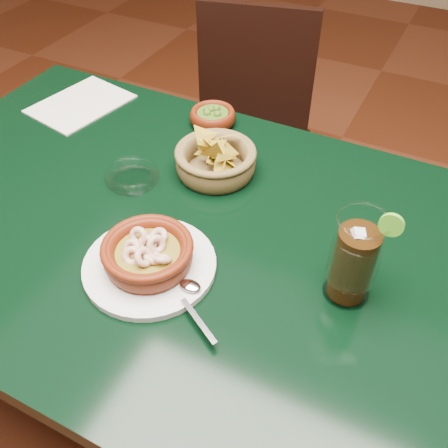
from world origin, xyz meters
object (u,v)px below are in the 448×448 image
at_px(chip_basket, 216,160).
at_px(cola_drink, 354,259).
at_px(shrimp_plate, 149,256).
at_px(dining_chair, 247,137).
at_px(dining_table, 167,253).

xyz_separation_m(chip_basket, cola_drink, (0.33, -0.19, 0.05)).
xyz_separation_m(shrimp_plate, chip_basket, (-0.02, 0.29, 0.00)).
relative_size(dining_chair, shrimp_plate, 2.95).
height_order(dining_chair, shrimp_plate, dining_chair).
relative_size(dining_table, shrimp_plate, 4.15).
xyz_separation_m(dining_chair, shrimp_plate, (0.19, -0.82, 0.31)).
bearing_deg(cola_drink, dining_table, 177.11).
xyz_separation_m(dining_table, shrimp_plate, (0.05, -0.12, 0.13)).
bearing_deg(shrimp_plate, chip_basket, 94.39).
height_order(shrimp_plate, chip_basket, chip_basket).
height_order(shrimp_plate, cola_drink, cola_drink).
distance_m(dining_table, chip_basket, 0.21).
distance_m(dining_chair, shrimp_plate, 0.90).
distance_m(dining_chair, cola_drink, 0.95).
relative_size(dining_table, cola_drink, 6.47).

